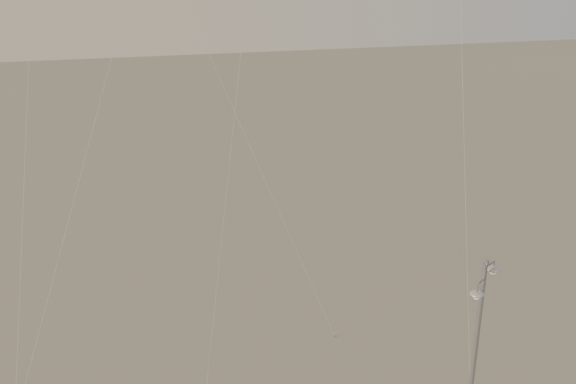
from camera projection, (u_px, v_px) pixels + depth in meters
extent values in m
cylinder|color=#93969B|center=(472.00, 377.00, 29.86)|extent=(0.31, 0.18, 9.45)
cylinder|color=#93969B|center=(487.00, 262.00, 28.08)|extent=(0.14, 0.14, 0.18)
cylinder|color=#93969B|center=(491.00, 264.00, 28.31)|extent=(0.44, 0.35, 0.07)
cylinder|color=#93969B|center=(494.00, 265.00, 28.54)|extent=(0.06, 0.06, 0.30)
ellipsoid|color=beige|center=(493.00, 269.00, 28.59)|extent=(0.52, 0.52, 0.18)
cylinder|color=#93969B|center=(482.00, 281.00, 28.09)|extent=(0.50, 0.44, 0.07)
cylinder|color=#93969B|center=(477.00, 289.00, 27.95)|extent=(0.06, 0.06, 0.40)
ellipsoid|color=beige|center=(477.00, 294.00, 28.03)|extent=(0.52, 0.52, 0.18)
cylinder|color=beige|center=(26.00, 132.00, 28.06)|extent=(2.66, 16.16, 27.42)
cylinder|color=beige|center=(71.00, 212.00, 28.16)|extent=(7.88, 7.54, 22.12)
cylinder|color=beige|center=(465.00, 180.00, 36.55)|extent=(1.20, 8.13, 18.12)
cylinder|color=beige|center=(215.00, 69.00, 40.94)|extent=(10.19, 12.22, 25.47)
cylinder|color=#93969B|center=(335.00, 336.00, 41.05)|extent=(0.06, 0.06, 0.10)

